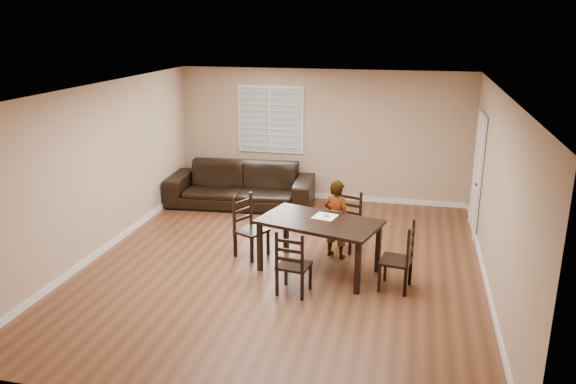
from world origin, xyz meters
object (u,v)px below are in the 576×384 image
Objects in this scene: dining_table at (319,226)px; chair_left at (246,228)px; child at (336,219)px; chair_far at (291,267)px; donut at (326,215)px; sofa at (241,185)px; chair_right at (404,260)px; chair_near at (348,222)px.

chair_left reaches higher than dining_table.
chair_left is 0.78× the size of child.
donut is at bearing -97.99° from chair_far.
chair_far reaches higher than sofa.
chair_left is 1.39m from donut.
sofa is at bearing -54.70° from chair_far.
sofa is (-3.35, 3.10, -0.02)m from chair_right.
chair_far is (-0.23, -0.87, -0.30)m from dining_table.
child is 13.83× the size of donut.
chair_far is 1.59m from chair_right.
sofa is (-0.84, 2.38, -0.02)m from chair_left.
child is (-0.13, -0.44, 0.20)m from chair_near.
dining_table is 1.13m from chair_near.
chair_far is 0.95× the size of chair_right.
chair_left reaches higher than chair_far.
child is (0.17, 0.60, -0.09)m from dining_table.
chair_left is 10.77× the size of donut.
child is (0.40, 1.48, 0.21)m from chair_far.
dining_table is at bearing -96.69° from chair_far.
child reaches higher than chair_right.
child is at bearing -87.81° from chair_near.
sofa is at bearing -124.13° from chair_right.
dining_table is at bearing 98.07° from child.
dining_table is at bearing -96.55° from chair_right.
child reaches higher than sofa.
chair_right is (1.26, -0.34, -0.28)m from dining_table.
chair_left reaches higher than sofa.
chair_near reaches higher than donut.
donut is 3.39m from sofa.
chair_near is (0.30, 1.05, -0.29)m from dining_table.
chair_far is at bearing -89.04° from dining_table.
child reaches higher than donut.
chair_far is 0.95× the size of chair_left.
chair_right is 4.57m from sofa.
chair_near reaches higher than sofa.
child reaches higher than dining_table.
child is at bearing -122.29° from chair_right.
chair_left is 1.45m from child.
chair_far is 1.61m from chair_left.
chair_far is (-0.53, -1.92, -0.01)m from chair_near.
sofa is (-1.86, 3.63, -0.00)m from chair_far.
donut is (0.31, 1.05, 0.41)m from chair_far.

